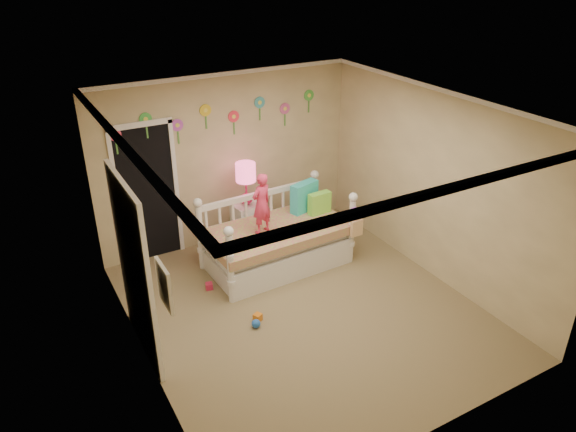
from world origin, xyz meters
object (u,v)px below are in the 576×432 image
child (261,204)px  nightstand (248,225)px  daybed (277,231)px  table_lamp (246,177)px

child → nightstand: size_ratio=1.24×
daybed → child: bearing=-175.5°
table_lamp → child: bearing=-99.6°
daybed → nightstand: bearing=97.1°
daybed → nightstand: 0.76m
table_lamp → nightstand: bearing=0.0°
child → nightstand: (0.13, 0.75, -0.70)m
child → table_lamp: child is taller
daybed → nightstand: daybed is taller
child → table_lamp: bearing=-115.4°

